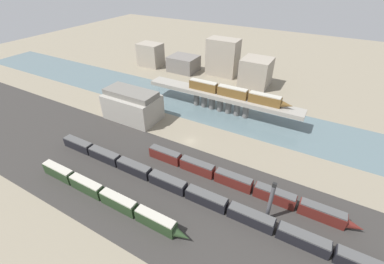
% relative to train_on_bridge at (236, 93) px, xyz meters
% --- Properties ---
extents(ground_plane, '(400.00, 400.00, 0.00)m').
position_rel_train_on_bridge_xyz_m(ground_plane, '(-6.62, -27.11, -10.20)').
color(ground_plane, gray).
extents(railbed_yard, '(280.00, 42.00, 0.01)m').
position_rel_train_on_bridge_xyz_m(railbed_yard, '(-6.62, -51.11, -10.20)').
color(railbed_yard, '#33302D').
rests_on(railbed_yard, ground).
extents(river_water, '(320.00, 27.78, 0.01)m').
position_rel_train_on_bridge_xyz_m(river_water, '(-6.62, 0.00, -10.20)').
color(river_water, slate).
rests_on(river_water, ground).
extents(bridge, '(70.00, 7.08, 8.18)m').
position_rel_train_on_bridge_xyz_m(bridge, '(-6.62, -0.00, -3.92)').
color(bridge, gray).
rests_on(bridge, ground).
extents(train_on_bridge, '(44.90, 2.96, 4.13)m').
position_rel_train_on_bridge_xyz_m(train_on_bridge, '(0.00, 0.00, 0.00)').
color(train_on_bridge, brown).
rests_on(train_on_bridge, bridge).
extents(train_yard_near, '(52.03, 2.64, 4.06)m').
position_rel_train_on_bridge_xyz_m(train_yard_near, '(-13.07, -63.22, -8.20)').
color(train_yard_near, '#23381E').
rests_on(train_yard_near, ground).
extents(train_yard_mid, '(105.05, 3.02, 3.54)m').
position_rel_train_on_bridge_xyz_m(train_yard_mid, '(6.98, -50.29, -8.46)').
color(train_yard_mid, black).
rests_on(train_yard_mid, ground).
extents(train_yard_far, '(64.13, 2.82, 3.90)m').
position_rel_train_on_bridge_xyz_m(train_yard_far, '(16.98, -40.22, -8.29)').
color(train_yard_far, '#5B1E19').
rests_on(train_yard_far, ground).
extents(warehouse_building, '(22.57, 13.49, 12.64)m').
position_rel_train_on_bridge_xyz_m(warehouse_building, '(-36.18, -23.68, -4.19)').
color(warehouse_building, '#9E998E').
rests_on(warehouse_building, ground).
extents(signal_tower, '(1.00, 0.99, 12.78)m').
position_rel_train_on_bridge_xyz_m(signal_tower, '(27.84, -47.22, -3.97)').
color(signal_tower, '#4C4C51').
rests_on(signal_tower, ground).
extents(city_block_far_left, '(14.28, 10.44, 13.76)m').
position_rel_train_on_bridge_xyz_m(city_block_far_left, '(-69.23, 32.97, -3.32)').
color(city_block_far_left, gray).
rests_on(city_block_far_left, ground).
extents(city_block_left, '(16.47, 13.77, 8.81)m').
position_rel_train_on_bridge_xyz_m(city_block_left, '(-46.38, 35.01, -5.80)').
color(city_block_left, slate).
rests_on(city_block_left, ground).
extents(city_block_center, '(17.41, 10.14, 20.38)m').
position_rel_train_on_bridge_xyz_m(city_block_center, '(-23.66, 40.81, -0.01)').
color(city_block_center, gray).
rests_on(city_block_center, ground).
extents(city_block_right, '(14.70, 14.41, 14.45)m').
position_rel_train_on_bridge_xyz_m(city_block_right, '(-1.97, 34.85, -2.97)').
color(city_block_right, gray).
rests_on(city_block_right, ground).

